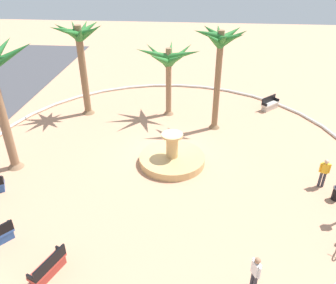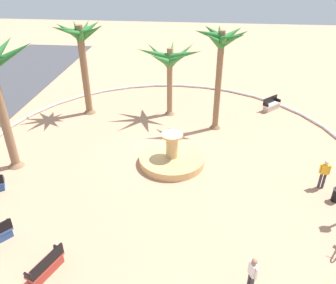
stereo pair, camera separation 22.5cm
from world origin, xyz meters
The scene contains 10 objects.
ground_plane centered at (0.00, 0.00, 0.00)m, with size 80.00×80.00×0.00m, color tan.
plaza_curb centered at (0.00, 0.00, 0.10)m, with size 22.95×22.95×0.20m, color silver.
fountain centered at (-0.95, -0.42, 0.29)m, with size 3.80×3.80×1.91m.
palm_tree_near_fountain centered at (5.60, 0.36, 4.01)m, with size 4.21×4.61×5.21m.
palm_tree_by_curb centered at (5.23, 6.38, 5.09)m, with size 3.60×3.57×6.69m.
palm_tree_far_side centered at (3.71, -3.02, 5.41)m, with size 3.43×3.41×6.87m.
bench_north centered at (-9.14, 3.69, 0.35)m, with size 1.67×1.07×1.00m.
bench_southeast centered at (7.17, -7.34, 0.35)m, with size 1.47×1.50×1.00m.
person_cyclist_helmet centered at (-2.48, -8.40, 0.94)m, with size 0.26×0.52×1.67m.
person_pedestrian_stroll centered at (-9.13, -4.05, 0.94)m, with size 0.49×0.32×1.68m.
Camera 2 is at (-17.51, -1.89, 11.11)m, focal length 36.48 mm.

